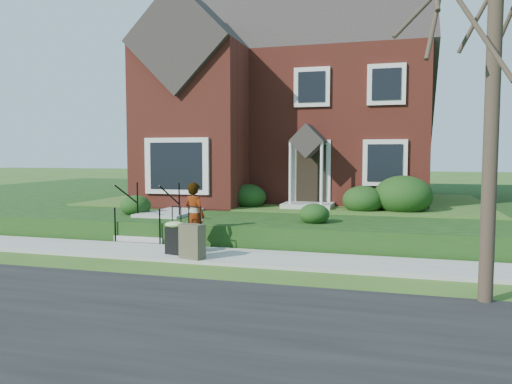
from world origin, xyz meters
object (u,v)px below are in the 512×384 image
(woman, at_px, (195,216))
(suitcase_black, at_px, (175,236))
(suitcase_olive, at_px, (192,241))
(front_steps, at_px, (155,222))

(woman, xyz_separation_m, suitcase_black, (-0.22, -0.64, -0.38))
(suitcase_black, xyz_separation_m, suitcase_olive, (0.57, -0.33, -0.05))
(woman, relative_size, suitcase_olive, 1.41)
(front_steps, bearing_deg, woman, -38.93)
(woman, xyz_separation_m, suitcase_olive, (0.35, -0.97, -0.43))
(front_steps, xyz_separation_m, suitcase_black, (1.60, -2.11, 0.04))
(suitcase_black, distance_m, suitcase_olive, 0.66)
(front_steps, distance_m, suitcase_black, 2.64)
(suitcase_black, height_order, suitcase_olive, suitcase_olive)
(front_steps, relative_size, suitcase_olive, 1.75)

